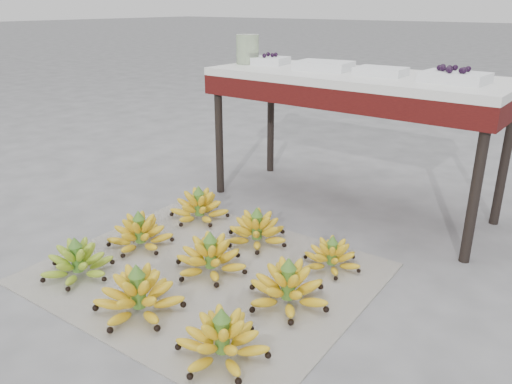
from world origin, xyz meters
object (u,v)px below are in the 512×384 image
Objects in this scene: bunch_back_left at (199,207)px; tray_right at (381,71)px; newspaper_mat at (206,273)px; tray_far_right at (455,77)px; bunch_mid_right at (288,288)px; tray_left at (324,66)px; tray_far_left at (265,60)px; bunch_back_center at (257,230)px; bunch_front_left at (78,262)px; bunch_mid_center at (211,258)px; glass_jar at (248,49)px; bunch_front_center at (139,296)px; bunch_mid_left at (140,234)px; vendor_table at (354,89)px; bunch_front_right at (222,340)px; bunch_back_right at (332,257)px.

tray_right reaches higher than bunch_back_left.
tray_far_right is (0.59, 0.96, 0.72)m from newspaper_mat.
tray_left is at bearing 111.38° from bunch_mid_right.
newspaper_mat is at bearing -65.33° from tray_far_left.
tray_far_right is at bearing 64.81° from bunch_back_center.
bunch_front_left is 1.21× the size of tray_left.
bunch_back_center is 1.08m from tray_far_right.
glass_jar is (-0.55, 0.94, 0.71)m from bunch_mid_center.
tray_far_right is (0.98, 0.58, 0.66)m from bunch_back_left.
bunch_front_center is at bearing -70.96° from tray_far_left.
bunch_mid_left is 1.21m from glass_jar.
bunch_front_left is at bearing -162.26° from bunch_front_center.
bunch_back_center is 1.52× the size of tray_right.
bunch_mid_left is 0.38m from bunch_back_left.
tray_left reaches higher than bunch_front_left.
vendor_table is at bearing 87.49° from bunch_mid_left.
glass_jar reaches higher than tray_far_right.
bunch_mid_right is at bearing -49.54° from tray_far_left.
glass_jar is at bearing 179.94° from tray_far_right.
bunch_back_left is 0.97m from vendor_table.
bunch_front_right is 1.47m from tray_far_right.
tray_far_right is at bearing 77.22° from bunch_front_right.
bunch_front_center is at bearing -114.19° from tray_far_right.
tray_far_left is (-0.84, 0.67, 0.67)m from bunch_back_right.
tray_left is at bearing 178.75° from tray_right.
tray_far_right is at bearing 53.53° from bunch_mid_center.
newspaper_mat is 3.36× the size of bunch_mid_left.
bunch_back_left is at bearing 133.20° from bunch_front_right.
tray_right is (0.24, 0.98, 0.72)m from newspaper_mat.
vendor_table is at bearing 177.10° from tray_right.
glass_jar is at bearing -177.79° from vendor_table.
bunch_front_center reaches higher than bunch_front_right.
bunch_back_left reaches higher than bunch_back_right.
bunch_back_left is at bearing -117.79° from tray_left.
tray_far_left is (-0.47, 1.36, 0.65)m from bunch_front_center.
bunch_front_center is 1.48m from tray_left.
bunch_mid_center is 0.37m from bunch_mid_right.
bunch_front_right is at bearing -41.84° from bunch_back_center.
tray_far_left reaches higher than bunch_mid_left.
newspaper_mat is at bearing -57.22° from bunch_back_left.
tray_far_right is (0.59, 0.62, 0.66)m from bunch_back_center.
tray_far_right reaches higher than vendor_table.
bunch_mid_left is at bearing -85.76° from tray_far_left.
bunch_mid_center is at bearing -69.54° from bunch_back_center.
tray_left reaches higher than bunch_back_left.
newspaper_mat is 1.17m from vendor_table.
tray_right is (-0.15, 1.32, 0.66)m from bunch_front_right.
bunch_mid_center reaches higher than bunch_back_left.
tray_far_left reaches higher than bunch_back_left.
tray_right reaches higher than bunch_mid_center.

